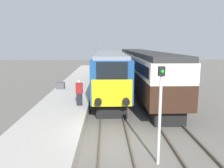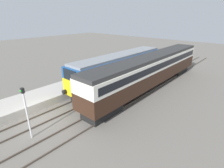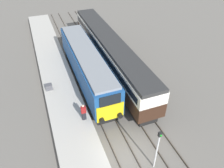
{
  "view_description": "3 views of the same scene",
  "coord_description": "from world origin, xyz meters",
  "px_view_note": "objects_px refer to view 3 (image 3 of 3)",
  "views": [
    {
      "loc": [
        -0.42,
        -9.58,
        4.76
      ],
      "look_at": [
        0.0,
        3.48,
        2.4
      ],
      "focal_mm": 35.0,
      "sensor_mm": 36.0,
      "label": 1
    },
    {
      "loc": [
        13.14,
        -5.54,
        8.39
      ],
      "look_at": [
        1.7,
        7.48,
        1.6
      ],
      "focal_mm": 28.0,
      "sensor_mm": 36.0,
      "label": 2
    },
    {
      "loc": [
        -4.69,
        -9.26,
        15.25
      ],
      "look_at": [
        1.7,
        7.48,
        1.6
      ],
      "focal_mm": 35.0,
      "sensor_mm": 36.0,
      "label": 3
    }
  ],
  "objects_px": {
    "passenger_carriage": "(110,50)",
    "person_on_platform": "(84,112)",
    "luggage_crate": "(49,87)",
    "locomotive": "(87,65)",
    "signal_post": "(157,148)"
  },
  "relations": [
    {
      "from": "passenger_carriage",
      "to": "luggage_crate",
      "type": "bearing_deg",
      "value": -160.74
    },
    {
      "from": "person_on_platform",
      "to": "luggage_crate",
      "type": "xyz_separation_m",
      "value": [
        -2.34,
        5.51,
        -0.55
      ]
    },
    {
      "from": "locomotive",
      "to": "luggage_crate",
      "type": "height_order",
      "value": "locomotive"
    },
    {
      "from": "locomotive",
      "to": "person_on_platform",
      "type": "relative_size",
      "value": 8.99
    },
    {
      "from": "passenger_carriage",
      "to": "person_on_platform",
      "type": "height_order",
      "value": "passenger_carriage"
    },
    {
      "from": "passenger_carriage",
      "to": "person_on_platform",
      "type": "distance_m",
      "value": 9.96
    },
    {
      "from": "signal_post",
      "to": "person_on_platform",
      "type": "bearing_deg",
      "value": 122.54
    },
    {
      "from": "locomotive",
      "to": "signal_post",
      "type": "height_order",
      "value": "locomotive"
    },
    {
      "from": "person_on_platform",
      "to": "luggage_crate",
      "type": "distance_m",
      "value": 6.01
    },
    {
      "from": "person_on_platform",
      "to": "signal_post",
      "type": "distance_m",
      "value": 7.13
    },
    {
      "from": "passenger_carriage",
      "to": "luggage_crate",
      "type": "xyz_separation_m",
      "value": [
        -7.86,
        -2.75,
        -1.41
      ]
    },
    {
      "from": "locomotive",
      "to": "signal_post",
      "type": "xyz_separation_m",
      "value": [
        1.7,
        -12.43,
        0.09
      ]
    },
    {
      "from": "locomotive",
      "to": "luggage_crate",
      "type": "distance_m",
      "value": 4.7
    },
    {
      "from": "person_on_platform",
      "to": "passenger_carriage",
      "type": "bearing_deg",
      "value": 56.22
    },
    {
      "from": "person_on_platform",
      "to": "luggage_crate",
      "type": "relative_size",
      "value": 2.44
    }
  ]
}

